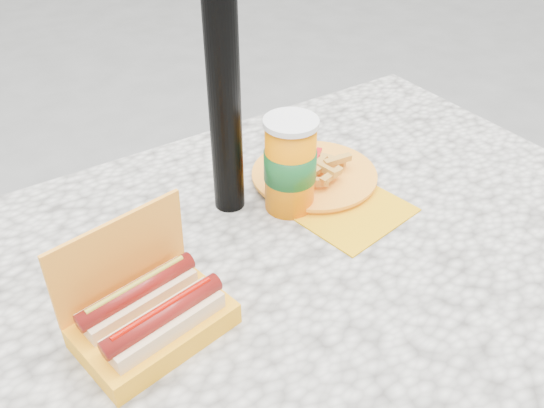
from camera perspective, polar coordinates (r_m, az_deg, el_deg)
picnic_table at (r=0.94m, az=1.09°, el=-10.14°), size 1.20×0.80×0.75m
hotdog_box at (r=0.75m, az=-11.94°, el=-10.60°), size 0.21×0.16×0.16m
fries_plate at (r=1.02m, az=4.39°, el=2.73°), size 0.22×0.31×0.04m
soda_cup at (r=0.92m, az=1.80°, el=3.90°), size 0.09×0.09×0.16m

